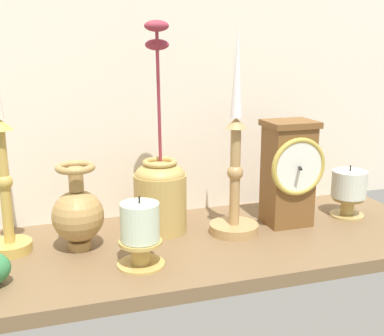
{
  "coord_description": "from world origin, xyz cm",
  "views": [
    {
      "loc": [
        -25.87,
        -83.74,
        35.96
      ],
      "look_at": [
        1.35,
        0.0,
        14.0
      ],
      "focal_mm": 47.15,
      "sensor_mm": 36.0,
      "label": 1
    }
  ],
  "objects_px": {
    "mantel_clock": "(289,172)",
    "brass_vase_bulbous": "(78,213)",
    "candlestick_tall_center": "(3,171)",
    "brass_vase_jar": "(160,190)",
    "pillar_candle_front": "(349,190)",
    "candlestick_tall_left": "(235,172)",
    "pillar_candle_near_clock": "(140,233)"
  },
  "relations": [
    {
      "from": "brass_vase_bulbous",
      "to": "brass_vase_jar",
      "type": "xyz_separation_m",
      "value": [
        0.16,
        0.04,
        0.02
      ]
    },
    {
      "from": "candlestick_tall_center",
      "to": "brass_vase_bulbous",
      "type": "xyz_separation_m",
      "value": [
        0.12,
        -0.02,
        -0.08
      ]
    },
    {
      "from": "brass_vase_bulbous",
      "to": "pillar_candle_near_clock",
      "type": "distance_m",
      "value": 0.14
    },
    {
      "from": "brass_vase_bulbous",
      "to": "pillar_candle_front",
      "type": "distance_m",
      "value": 0.56
    },
    {
      "from": "pillar_candle_front",
      "to": "candlestick_tall_center",
      "type": "bearing_deg",
      "value": 178.3
    },
    {
      "from": "brass_vase_jar",
      "to": "pillar_candle_near_clock",
      "type": "height_order",
      "value": "brass_vase_jar"
    },
    {
      "from": "mantel_clock",
      "to": "pillar_candle_front",
      "type": "distance_m",
      "value": 0.16
    },
    {
      "from": "mantel_clock",
      "to": "candlestick_tall_left",
      "type": "xyz_separation_m",
      "value": [
        -0.12,
        -0.01,
        0.01
      ]
    },
    {
      "from": "pillar_candle_front",
      "to": "pillar_candle_near_clock",
      "type": "bearing_deg",
      "value": -167.32
    },
    {
      "from": "brass_vase_jar",
      "to": "candlestick_tall_left",
      "type": "bearing_deg",
      "value": -21.8
    },
    {
      "from": "candlestick_tall_left",
      "to": "candlestick_tall_center",
      "type": "distance_m",
      "value": 0.41
    },
    {
      "from": "brass_vase_bulbous",
      "to": "pillar_candle_front",
      "type": "bearing_deg",
      "value": 0.4
    },
    {
      "from": "candlestick_tall_center",
      "to": "pillar_candle_front",
      "type": "xyz_separation_m",
      "value": [
        0.68,
        -0.02,
        -0.09
      ]
    },
    {
      "from": "pillar_candle_front",
      "to": "pillar_candle_near_clock",
      "type": "xyz_separation_m",
      "value": [
        -0.47,
        -0.11,
        0.0
      ]
    },
    {
      "from": "candlestick_tall_left",
      "to": "brass_vase_jar",
      "type": "height_order",
      "value": "brass_vase_jar"
    },
    {
      "from": "candlestick_tall_center",
      "to": "brass_vase_jar",
      "type": "bearing_deg",
      "value": 3.34
    },
    {
      "from": "mantel_clock",
      "to": "candlestick_tall_center",
      "type": "xyz_separation_m",
      "value": [
        -0.53,
        0.03,
        0.04
      ]
    },
    {
      "from": "pillar_candle_front",
      "to": "mantel_clock",
      "type": "bearing_deg",
      "value": -177.85
    },
    {
      "from": "mantel_clock",
      "to": "brass_vase_jar",
      "type": "height_order",
      "value": "brass_vase_jar"
    },
    {
      "from": "brass_vase_bulbous",
      "to": "pillar_candle_front",
      "type": "relative_size",
      "value": 1.41
    },
    {
      "from": "mantel_clock",
      "to": "candlestick_tall_left",
      "type": "distance_m",
      "value": 0.12
    },
    {
      "from": "candlestick_tall_left",
      "to": "brass_vase_jar",
      "type": "relative_size",
      "value": 0.99
    },
    {
      "from": "brass_vase_bulbous",
      "to": "pillar_candle_near_clock",
      "type": "bearing_deg",
      "value": -48.77
    },
    {
      "from": "candlestick_tall_left",
      "to": "pillar_candle_front",
      "type": "height_order",
      "value": "candlestick_tall_left"
    },
    {
      "from": "brass_vase_bulbous",
      "to": "pillar_candle_front",
      "type": "height_order",
      "value": "brass_vase_bulbous"
    },
    {
      "from": "brass_vase_bulbous",
      "to": "pillar_candle_near_clock",
      "type": "height_order",
      "value": "brass_vase_bulbous"
    },
    {
      "from": "candlestick_tall_left",
      "to": "pillar_candle_near_clock",
      "type": "xyz_separation_m",
      "value": [
        -0.2,
        -0.09,
        -0.06
      ]
    },
    {
      "from": "candlestick_tall_left",
      "to": "pillar_candle_front",
      "type": "relative_size",
      "value": 3.56
    },
    {
      "from": "candlestick_tall_center",
      "to": "mantel_clock",
      "type": "bearing_deg",
      "value": -2.76
    },
    {
      "from": "mantel_clock",
      "to": "brass_vase_bulbous",
      "type": "height_order",
      "value": "mantel_clock"
    },
    {
      "from": "candlestick_tall_left",
      "to": "brass_vase_bulbous",
      "type": "bearing_deg",
      "value": 177.5
    },
    {
      "from": "mantel_clock",
      "to": "candlestick_tall_left",
      "type": "relative_size",
      "value": 0.54
    }
  ]
}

